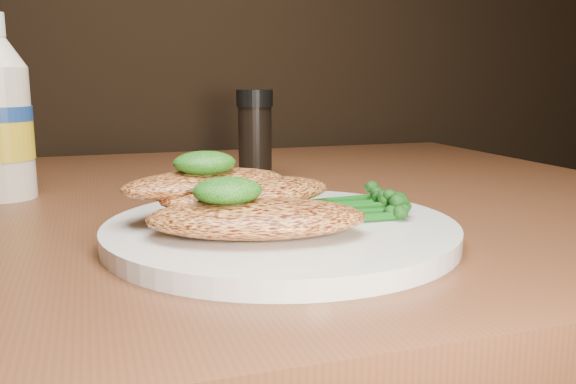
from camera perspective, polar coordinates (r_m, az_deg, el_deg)
name	(u,v)px	position (r m, az deg, el deg)	size (l,w,h in m)	color
plate	(281,231)	(0.48, -0.67, -3.66)	(0.28, 0.28, 0.01)	white
chicken_front	(257,218)	(0.44, -2.97, -2.44)	(0.16, 0.08, 0.03)	#E19447
chicken_mid	(248,193)	(0.49, -3.81, -0.10)	(0.15, 0.07, 0.02)	#E19447
chicken_back	(206,183)	(0.49, -7.75, 0.81)	(0.14, 0.07, 0.02)	#E19447
pesto_front	(228,191)	(0.44, -5.70, 0.12)	(0.05, 0.05, 0.02)	#0B3508
pesto_back	(204,163)	(0.49, -7.86, 2.72)	(0.05, 0.05, 0.02)	#0B3508
broccolini_bundle	(340,204)	(0.50, 4.89, -1.14)	(0.13, 0.10, 0.02)	#135715
pepper_grinder	(255,134)	(0.76, -3.12, 5.42)	(0.05, 0.05, 0.11)	black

